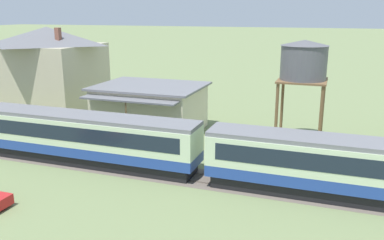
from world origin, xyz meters
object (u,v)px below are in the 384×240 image
(passenger_train, at_px, (207,150))
(station_building, at_px, (150,108))
(station_house_grey_roof, at_px, (50,67))
(water_tower, at_px, (304,62))

(passenger_train, distance_m, station_building, 14.00)
(station_building, relative_size, station_house_grey_roof, 0.88)
(station_building, xyz_separation_m, water_tower, (14.95, 0.66, 5.22))
(station_building, bearing_deg, water_tower, 2.51)
(passenger_train, height_order, station_house_grey_roof, station_house_grey_roof)
(station_building, distance_m, station_house_grey_roof, 17.03)
(station_building, xyz_separation_m, station_house_grey_roof, (-16.07, 4.85, 2.84))
(station_house_grey_roof, distance_m, water_tower, 31.39)
(station_house_grey_roof, height_order, water_tower, station_house_grey_roof)
(station_house_grey_roof, bearing_deg, water_tower, -7.70)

